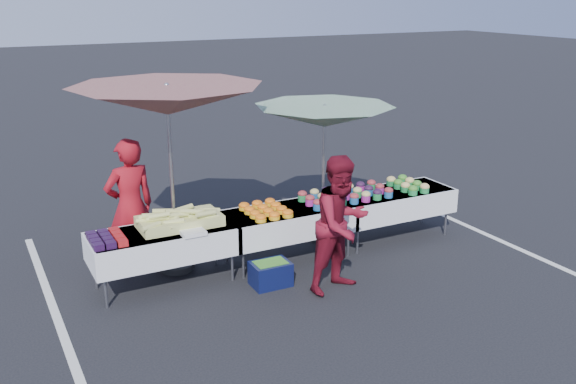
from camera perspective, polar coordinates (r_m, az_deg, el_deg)
name	(u,v)px	position (r m, az deg, el deg)	size (l,w,h in m)	color
ground	(288,259)	(9.20, 0.00, -5.95)	(80.00, 80.00, 0.00)	black
stripe_left	(53,308)	(8.35, -20.14, -9.64)	(0.10, 5.00, 0.00)	silver
stripe_right	(460,223)	(10.94, 15.04, -2.64)	(0.10, 5.00, 0.00)	silver
table_left	(163,243)	(8.36, -11.04, -4.45)	(1.86, 0.81, 0.75)	white
table_center	(288,220)	(8.98, 0.00, -2.54)	(1.86, 0.81, 0.75)	white
table_right	(393,202)	(9.90, 9.28, -0.85)	(1.86, 0.81, 0.75)	white
berry_punnets	(107,239)	(8.07, -15.83, -4.02)	(0.40, 0.54, 0.08)	black
corn_pile	(179,220)	(8.37, -9.66, -2.47)	(1.16, 0.57, 0.26)	#E2E475
plastic_bags	(193,232)	(8.10, -8.47, -3.57)	(0.30, 0.25, 0.05)	white
carrot_bowls	(266,210)	(8.75, -2.00, -1.59)	(0.55, 0.69, 0.11)	#F5AE1B
potato_cups	(346,194)	(9.35, 5.16, -0.18)	(1.34, 0.58, 0.16)	#205C97
bean_baskets	(408,184)	(9.97, 10.58, 0.66)	(0.36, 0.68, 0.15)	#218642
vendor	(130,207)	(8.74, -13.85, -1.27)	(0.67, 0.44, 1.85)	maroon
customer	(342,224)	(8.02, 4.79, -2.86)	(0.85, 0.67, 1.76)	maroon
umbrella_left	(167,102)	(8.34, -10.67, 7.91)	(2.88, 2.88, 2.55)	black
umbrella_right	(324,117)	(9.34, 3.24, 6.64)	(2.28, 2.28, 2.10)	black
storage_bin	(271,273)	(8.35, -1.56, -7.23)	(0.50, 0.37, 0.32)	#0B1138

